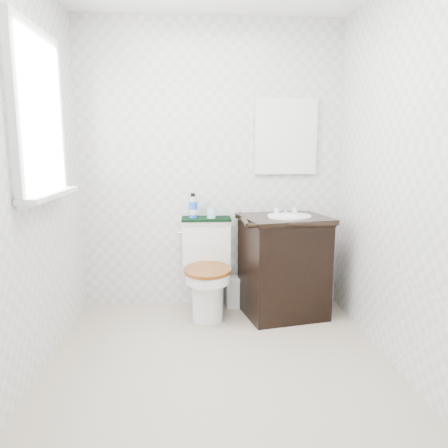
{
  "coord_description": "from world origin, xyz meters",
  "views": [
    {
      "loc": [
        -0.14,
        -2.49,
        1.37
      ],
      "look_at": [
        0.08,
        0.75,
        0.79
      ],
      "focal_mm": 35.0,
      "sensor_mm": 36.0,
      "label": 1
    }
  ],
  "objects": [
    {
      "name": "wall_back",
      "position": [
        0.0,
        1.2,
        1.2
      ],
      "size": [
        2.4,
        0.0,
        2.4
      ],
      "primitive_type": "plane",
      "rotation": [
        1.57,
        0.0,
        0.0
      ],
      "color": "silver",
      "rests_on": "ground"
    },
    {
      "name": "floor",
      "position": [
        0.0,
        0.0,
        0.0
      ],
      "size": [
        2.4,
        2.4,
        0.0
      ],
      "primitive_type": "plane",
      "color": "#A99E88",
      "rests_on": "ground"
    },
    {
      "name": "mouthwash_bottle",
      "position": [
        -0.16,
        1.1,
        0.88
      ],
      "size": [
        0.07,
        0.07,
        0.21
      ],
      "color": "blue",
      "rests_on": "towel"
    },
    {
      "name": "towel",
      "position": [
        -0.05,
        1.09,
        0.78
      ],
      "size": [
        0.41,
        0.22,
        0.02
      ],
      "primitive_type": "cube",
      "color": "black",
      "rests_on": "toilet"
    },
    {
      "name": "trash_bin",
      "position": [
        0.2,
        1.1,
        0.13
      ],
      "size": [
        0.18,
        0.15,
        0.26
      ],
      "color": "silver",
      "rests_on": "floor"
    },
    {
      "name": "window",
      "position": [
        -1.07,
        0.25,
        1.55
      ],
      "size": [
        0.02,
        0.7,
        0.9
      ],
      "primitive_type": "cube",
      "color": "white",
      "rests_on": "wall_left"
    },
    {
      "name": "mirror",
      "position": [
        0.62,
        1.18,
        1.45
      ],
      "size": [
        0.5,
        0.02,
        0.6
      ],
      "primitive_type": "cube",
      "color": "silver",
      "rests_on": "wall_back"
    },
    {
      "name": "soap_bar",
      "position": [
        0.54,
        1.03,
        0.83
      ],
      "size": [
        0.07,
        0.05,
        0.02
      ],
      "primitive_type": "ellipsoid",
      "color": "#196A78",
      "rests_on": "vanity"
    },
    {
      "name": "wall_right",
      "position": [
        1.1,
        0.0,
        1.2
      ],
      "size": [
        0.0,
        2.4,
        2.4
      ],
      "primitive_type": "plane",
      "rotation": [
        1.57,
        0.0,
        -1.57
      ],
      "color": "silver",
      "rests_on": "ground"
    },
    {
      "name": "wall_front",
      "position": [
        0.0,
        -1.2,
        1.2
      ],
      "size": [
        2.4,
        0.0,
        2.4
      ],
      "primitive_type": "plane",
      "rotation": [
        -1.57,
        0.0,
        0.0
      ],
      "color": "silver",
      "rests_on": "ground"
    },
    {
      "name": "cup",
      "position": [
        -0.01,
        1.07,
        0.83
      ],
      "size": [
        0.07,
        0.07,
        0.09
      ],
      "primitive_type": "cone",
      "color": "#8FCEEA",
      "rests_on": "towel"
    },
    {
      "name": "vanity",
      "position": [
        0.57,
        0.9,
        0.43
      ],
      "size": [
        0.76,
        0.69,
        0.92
      ],
      "color": "black",
      "rests_on": "floor"
    },
    {
      "name": "toilet",
      "position": [
        -0.05,
        0.97,
        0.34
      ],
      "size": [
        0.42,
        0.63,
        0.77
      ],
      "color": "white",
      "rests_on": "floor"
    },
    {
      "name": "wall_left",
      "position": [
        -1.1,
        0.0,
        1.2
      ],
      "size": [
        0.0,
        2.4,
        2.4
      ],
      "primitive_type": "plane",
      "rotation": [
        1.57,
        0.0,
        1.57
      ],
      "color": "silver",
      "rests_on": "ground"
    }
  ]
}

